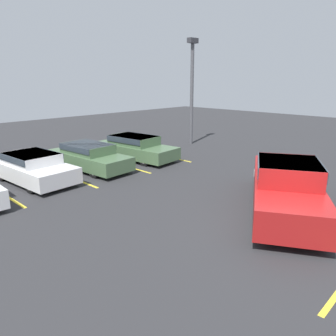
# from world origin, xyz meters

# --- Properties ---
(ground_plane) EXTENTS (60.00, 60.00, 0.00)m
(ground_plane) POSITION_xyz_m (0.00, 0.00, 0.00)
(ground_plane) COLOR #2D2D30
(stall_stripe_c) EXTENTS (0.12, 4.77, 0.01)m
(stall_stripe_c) POSITION_xyz_m (-1.97, 9.19, 0.00)
(stall_stripe_c) COLOR yellow
(stall_stripe_c) RESTS_ON ground_plane
(stall_stripe_d) EXTENTS (0.12, 4.77, 0.01)m
(stall_stripe_d) POSITION_xyz_m (0.91, 9.19, 0.00)
(stall_stripe_d) COLOR yellow
(stall_stripe_d) RESTS_ON ground_plane
(stall_stripe_e) EXTENTS (0.12, 4.77, 0.01)m
(stall_stripe_e) POSITION_xyz_m (3.78, 9.19, 0.00)
(stall_stripe_e) COLOR yellow
(stall_stripe_e) RESTS_ON ground_plane
(pickup_truck) EXTENTS (6.24, 4.67, 1.74)m
(pickup_truck) POSITION_xyz_m (0.98, 0.51, 0.87)
(pickup_truck) COLOR #A51919
(pickup_truck) RESTS_ON ground_plane
(parked_sedan_b) EXTENTS (2.12, 4.33, 1.22)m
(parked_sedan_b) POSITION_xyz_m (-3.33, 9.42, 0.65)
(parked_sedan_b) COLOR silver
(parked_sedan_b) RESTS_ON ground_plane
(parked_sedan_c) EXTENTS (2.01, 4.60, 1.22)m
(parked_sedan_c) POSITION_xyz_m (-0.62, 9.45, 0.65)
(parked_sedan_c) COLOR #4C6B47
(parked_sedan_c) RESTS_ON ground_plane
(parked_sedan_d) EXTENTS (2.26, 4.87, 1.25)m
(parked_sedan_d) POSITION_xyz_m (2.25, 9.47, 0.66)
(parked_sedan_d) COLOR #4C6B47
(parked_sedan_d) RESTS_ON ground_plane
(light_post) EXTENTS (0.70, 0.36, 6.58)m
(light_post) POSITION_xyz_m (7.59, 10.05, 3.79)
(light_post) COLOR #515156
(light_post) RESTS_ON ground_plane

